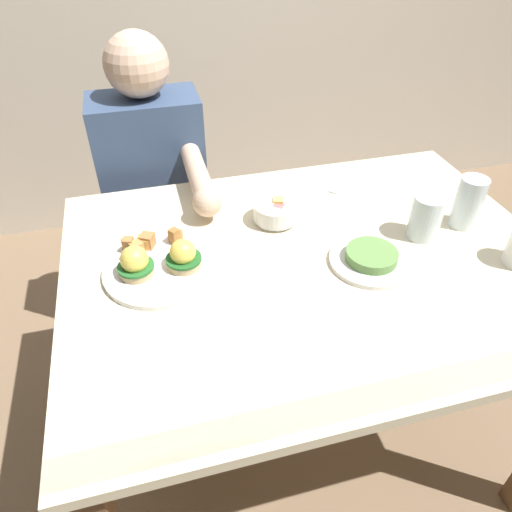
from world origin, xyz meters
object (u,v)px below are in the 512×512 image
eggs_benedict_plate (159,263)px  water_glass_far (425,220)px  fork (342,183)px  side_plate (371,259)px  dining_table (311,291)px  diner_person (156,188)px  fruit_bowl (276,212)px  water_glass_near (467,206)px

eggs_benedict_plate → water_glass_far: 0.67m
fork → side_plate: size_ratio=0.64×
dining_table → side_plate: 0.18m
diner_person → eggs_benedict_plate: bearing=-93.6°
dining_table → water_glass_far: water_glass_far is taller
eggs_benedict_plate → side_plate: size_ratio=1.35×
dining_table → fruit_bowl: bearing=103.4°
side_plate → water_glass_near: bearing=15.6°
water_glass_near → diner_person: diner_person is taller
water_glass_far → side_plate: 0.19m
eggs_benedict_plate → water_glass_far: (0.67, -0.03, 0.03)m
dining_table → diner_person: size_ratio=1.05×
dining_table → water_glass_far: size_ratio=10.28×
eggs_benedict_plate → water_glass_far: water_glass_far is taller
fruit_bowl → water_glass_far: (0.35, -0.16, 0.02)m
eggs_benedict_plate → fork: eggs_benedict_plate is taller
dining_table → fork: bearing=56.5°
side_plate → fork: bearing=77.2°
fruit_bowl → side_plate: bearing=-53.5°
water_glass_far → diner_person: (-0.64, 0.58, -0.14)m
dining_table → side_plate: side_plate is taller
side_plate → diner_person: size_ratio=0.18×
water_glass_near → side_plate: 0.32m
dining_table → eggs_benedict_plate: eggs_benedict_plate is taller
fruit_bowl → water_glass_near: water_glass_near is taller
dining_table → eggs_benedict_plate: 0.39m
water_glass_near → water_glass_far: 0.13m
fruit_bowl → side_plate: size_ratio=0.60×
fruit_bowl → diner_person: diner_person is taller
fork → water_glass_far: size_ratio=1.10×
fruit_bowl → water_glass_near: size_ratio=0.86×
dining_table → fruit_bowl: 0.23m
fruit_bowl → water_glass_far: bearing=-25.0°
eggs_benedict_plate → side_plate: (0.50, -0.10, -0.01)m
fruit_bowl → water_glass_near: (0.48, -0.14, 0.03)m
diner_person → fruit_bowl: bearing=-55.2°
fork → water_glass_near: water_glass_near is taller
fork → water_glass_far: water_glass_far is taller
fruit_bowl → fork: size_ratio=0.93×
side_plate → diner_person: bearing=125.4°
eggs_benedict_plate → side_plate: bearing=-11.7°
dining_table → fork: (0.21, 0.32, 0.11)m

